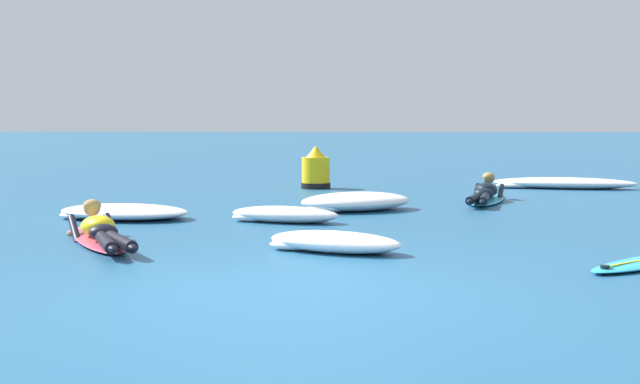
{
  "coord_description": "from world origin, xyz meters",
  "views": [
    {
      "loc": [
        0.47,
        -7.65,
        1.55
      ],
      "look_at": [
        0.13,
        5.91,
        0.36
      ],
      "focal_mm": 50.05,
      "sensor_mm": 36.0,
      "label": 1
    }
  ],
  "objects": [
    {
      "name": "channel_marker_buoy",
      "position": [
        -0.08,
        10.87,
        0.35
      ],
      "size": [
        0.61,
        0.61,
        0.89
      ],
      "color": "yellow",
      "rests_on": "ground"
    },
    {
      "name": "surfer_far",
      "position": [
        2.99,
        8.04,
        0.13
      ],
      "size": [
        1.19,
        2.75,
        0.53
      ],
      "color": "#2DB2D1",
      "rests_on": "ground"
    },
    {
      "name": "whitewater_back",
      "position": [
        0.69,
        6.63,
        0.14
      ],
      "size": [
        2.13,
        1.74,
        0.3
      ],
      "color": "white",
      "rests_on": "ground"
    },
    {
      "name": "whitewater_mid_left",
      "position": [
        5.09,
        10.96,
        0.11
      ],
      "size": [
        3.03,
        1.32,
        0.23
      ],
      "color": "white",
      "rests_on": "ground"
    },
    {
      "name": "ground_plane",
      "position": [
        0.0,
        10.0,
        0.0
      ],
      "size": [
        120.0,
        120.0,
        0.0
      ],
      "primitive_type": "plane",
      "color": "#235B84"
    },
    {
      "name": "whitewater_far_band",
      "position": [
        0.39,
        2.27,
        0.11
      ],
      "size": [
        1.71,
        1.24,
        0.24
      ],
      "color": "white",
      "rests_on": "ground"
    },
    {
      "name": "surfer_near",
      "position": [
        -2.41,
        2.8,
        0.14
      ],
      "size": [
        1.52,
        2.65,
        0.54
      ],
      "color": "#E54C66",
      "rests_on": "ground"
    },
    {
      "name": "whitewater_front",
      "position": [
        -2.76,
        5.4,
        0.1
      ],
      "size": [
        2.21,
        1.63,
        0.21
      ],
      "color": "white",
      "rests_on": "ground"
    },
    {
      "name": "whitewater_mid_right",
      "position": [
        -0.35,
        5.02,
        0.11
      ],
      "size": [
        1.72,
        1.05,
        0.23
      ],
      "color": "white",
      "rests_on": "ground"
    }
  ]
}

